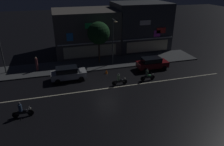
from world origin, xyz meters
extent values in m
plane|color=black|center=(0.00, 0.00, 0.00)|extent=(140.00, 140.00, 0.00)
cube|color=beige|center=(0.00, 0.00, 0.01)|extent=(30.48, 0.16, 0.01)
cube|color=#424447|center=(0.00, 7.60, 0.07)|extent=(32.08, 4.75, 0.14)
cube|color=#56514C|center=(0.00, 14.24, 3.49)|extent=(10.26, 8.43, 6.98)
cube|color=white|center=(0.00, 9.91, 2.60)|extent=(9.74, 0.24, 0.12)
cube|color=#33E572|center=(-0.07, 9.97, 5.23)|extent=(1.19, 0.08, 0.80)
cube|color=#268CF2|center=(-2.96, 9.97, 3.75)|extent=(0.96, 0.08, 1.17)
cube|color=beige|center=(0.00, 9.97, 1.30)|extent=(8.20, 0.06, 1.80)
cube|color=#383A3F|center=(9.62, 13.62, 3.97)|extent=(9.16, 7.19, 7.93)
cube|color=white|center=(9.62, 9.91, 2.60)|extent=(8.70, 0.24, 0.12)
cube|color=red|center=(11.85, 9.97, 3.81)|extent=(1.64, 0.08, 0.90)
cube|color=#D83FD8|center=(11.17, 9.97, 3.33)|extent=(1.14, 0.08, 1.06)
cube|color=white|center=(8.94, 9.97, 5.22)|extent=(1.82, 0.08, 0.74)
cube|color=beige|center=(9.62, 9.97, 1.30)|extent=(7.33, 0.06, 1.80)
cylinder|color=#47494C|center=(-11.88, 7.73, 3.47)|extent=(0.16, 0.16, 6.66)
cylinder|color=#47494C|center=(2.71, 6.89, 3.40)|extent=(0.16, 0.16, 6.51)
cube|color=#47494C|center=(2.71, 6.19, 6.55)|extent=(0.10, 1.40, 0.10)
ellipsoid|color=#F9E099|center=(2.71, 5.49, 6.47)|extent=(0.44, 0.32, 0.20)
cylinder|color=brown|center=(-7.84, 7.27, 0.99)|extent=(0.33, 0.33, 1.71)
sphere|color=tan|center=(-7.84, 7.27, 1.96)|extent=(0.22, 0.22, 0.22)
cylinder|color=#473323|center=(0.92, 7.86, 1.72)|extent=(0.24, 0.24, 3.17)
sphere|color=#143819|center=(0.92, 7.86, 4.58)|extent=(3.18, 3.18, 3.18)
cube|color=maroon|center=(7.59, 3.82, 0.69)|extent=(4.30, 1.78, 0.76)
cube|color=black|center=(7.38, 3.82, 1.37)|extent=(2.58, 1.57, 0.60)
cube|color=#F9F2CC|center=(9.70, 4.43, 0.79)|extent=(0.08, 0.20, 0.12)
cube|color=#F9F2CC|center=(9.70, 3.22, 0.79)|extent=(0.08, 0.20, 0.12)
cylinder|color=black|center=(9.01, 4.71, 0.31)|extent=(0.62, 0.20, 0.62)
cylinder|color=black|center=(9.01, 2.93, 0.31)|extent=(0.62, 0.20, 0.62)
cylinder|color=black|center=(6.17, 4.71, 0.31)|extent=(0.62, 0.20, 0.62)
cylinder|color=black|center=(6.17, 2.93, 0.31)|extent=(0.62, 0.20, 0.62)
cube|color=#9EA0A5|center=(-3.93, 3.56, 0.69)|extent=(4.30, 1.78, 0.76)
cube|color=black|center=(-4.15, 3.56, 1.37)|extent=(2.58, 1.57, 0.60)
cube|color=#F9F2CC|center=(-1.82, 4.16, 0.79)|extent=(0.08, 0.20, 0.12)
cube|color=#F9F2CC|center=(-1.82, 2.95, 0.79)|extent=(0.08, 0.20, 0.12)
cylinder|color=black|center=(-2.51, 4.45, 0.31)|extent=(0.62, 0.20, 0.62)
cylinder|color=black|center=(-2.51, 2.67, 0.31)|extent=(0.62, 0.20, 0.62)
cylinder|color=black|center=(-5.35, 4.45, 0.31)|extent=(0.62, 0.20, 0.62)
cylinder|color=black|center=(-5.35, 2.67, 0.31)|extent=(0.62, 0.20, 0.62)
cylinder|color=black|center=(2.39, 0.49, 0.30)|extent=(0.60, 0.08, 0.60)
cylinder|color=black|center=(1.09, 0.49, 0.30)|extent=(0.60, 0.10, 0.60)
cube|color=black|center=(1.74, 0.49, 0.40)|extent=(1.30, 0.14, 0.20)
ellipsoid|color=black|center=(1.94, 0.49, 0.62)|extent=(0.44, 0.26, 0.24)
cube|color=black|center=(1.54, 0.49, 0.55)|extent=(0.56, 0.22, 0.10)
cylinder|color=slate|center=(2.34, 0.49, 0.85)|extent=(0.03, 0.60, 0.03)
sphere|color=white|center=(2.43, 0.49, 0.75)|extent=(0.14, 0.14, 0.14)
cylinder|color=#4C664C|center=(1.59, 0.49, 0.95)|extent=(0.32, 0.32, 0.70)
sphere|color=#333338|center=(1.59, 0.49, 1.41)|extent=(0.22, 0.22, 0.22)
cylinder|color=black|center=(6.13, 0.71, 0.30)|extent=(0.60, 0.08, 0.60)
cylinder|color=black|center=(4.83, 0.71, 0.30)|extent=(0.60, 0.10, 0.60)
cube|color=black|center=(5.48, 0.71, 0.40)|extent=(1.30, 0.14, 0.20)
ellipsoid|color=#268C3F|center=(5.68, 0.71, 0.62)|extent=(0.44, 0.26, 0.24)
cube|color=black|center=(5.28, 0.71, 0.55)|extent=(0.56, 0.22, 0.10)
cylinder|color=slate|center=(6.08, 0.71, 0.85)|extent=(0.03, 0.60, 0.03)
sphere|color=white|center=(6.17, 0.71, 0.75)|extent=(0.14, 0.14, 0.14)
cylinder|color=#4C664C|center=(5.33, 0.71, 0.95)|extent=(0.32, 0.32, 0.70)
sphere|color=#333338|center=(5.33, 0.71, 1.41)|extent=(0.22, 0.22, 0.22)
cylinder|color=black|center=(-8.04, -3.09, 0.30)|extent=(0.60, 0.08, 0.60)
cylinder|color=black|center=(-9.34, -3.09, 0.30)|extent=(0.60, 0.10, 0.60)
cube|color=black|center=(-8.69, -3.09, 0.40)|extent=(1.30, 0.14, 0.20)
ellipsoid|color=black|center=(-8.49, -3.09, 0.62)|extent=(0.44, 0.26, 0.24)
cube|color=black|center=(-8.89, -3.09, 0.55)|extent=(0.56, 0.22, 0.10)
cylinder|color=slate|center=(-8.09, -3.09, 0.85)|extent=(0.03, 0.60, 0.03)
sphere|color=white|center=(-8.00, -3.09, 0.75)|extent=(0.14, 0.14, 0.14)
cylinder|color=#334766|center=(-8.84, -3.09, 0.95)|extent=(0.32, 0.32, 0.70)
sphere|color=#333338|center=(-8.84, -3.09, 1.41)|extent=(0.22, 0.22, 0.22)
cone|color=orange|center=(1.03, 4.08, 0.28)|extent=(0.36, 0.36, 0.55)
camera|label=1|loc=(-5.15, -20.54, 11.61)|focal=33.42mm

